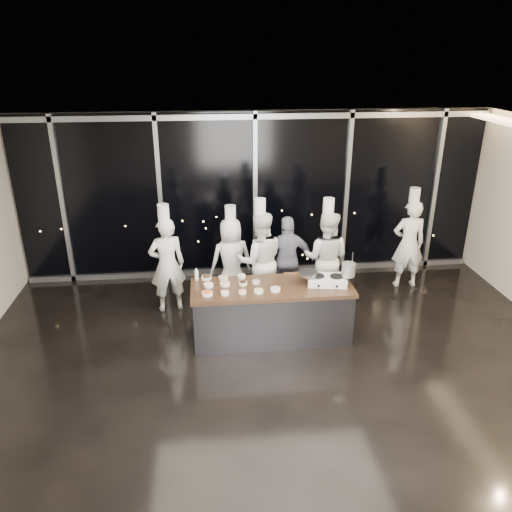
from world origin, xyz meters
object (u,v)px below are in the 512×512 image
Objects in this scene: guest at (288,260)px; chef_side at (409,243)px; frying_pan at (307,273)px; stock_pot at (348,270)px; demo_counter at (272,312)px; chef_right at (326,257)px; stove at (327,280)px; chef_far_left at (167,264)px; chef_center at (260,260)px; chef_left at (231,259)px.

chef_side is (2.36, 0.39, 0.07)m from guest.
frying_pan is 0.62m from stock_pot.
demo_counter is 1.61m from chef_right.
frying_pan is 1.19m from guest.
chef_side reaches higher than stove.
stove is at bearing 104.81° from guest.
stock_pot reaches higher than demo_counter.
chef_far_left is at bearing 22.22° from chef_right.
guest is (0.51, 0.15, -0.08)m from chef_center.
guest is at bearing 10.48° from chef_side.
chef_center reaches higher than chef_far_left.
frying_pan is 2.74m from chef_side.
guest is 0.83× the size of chef_right.
chef_center is at bearing 13.33° from guest.
stove is 0.33× the size of chef_far_left.
chef_left is at bearing 5.08° from chef_side.
chef_left is at bearing 144.37° from stove.
demo_counter is 3.26m from chef_side.
stock_pot is at bearing 0.69° from stove.
chef_right reaches higher than chef_far_left.
chef_side is at bearing -141.20° from chef_right.
chef_center is (0.47, -0.31, 0.09)m from chef_left.
chef_side is (1.95, 1.61, -0.09)m from stove.
chef_left is (-1.09, 1.32, -0.28)m from frying_pan.
chef_center is at bearing 93.50° from demo_counter.
frying_pan is at bearing 35.65° from chef_side.
demo_counter is 0.99m from stove.
stove is 2.54m from chef_side.
stove is 3.09× the size of stock_pot.
stock_pot is at bearing 143.63° from chef_far_left.
chef_side reaches higher than guest.
chef_right is (-0.06, 1.16, -0.28)m from stock_pot.
frying_pan is (0.55, 0.06, 0.61)m from demo_counter.
frying_pan is at bearing 169.92° from stock_pot.
stock_pot reaches higher than stove.
chef_center reaches higher than chef_side.
frying_pan is at bearing 6.15° from demo_counter.
stove is at bearing 171.56° from stock_pot.
guest is at bearing 157.66° from chef_left.
guest is (0.45, 1.22, 0.34)m from demo_counter.
guest is (-0.71, 1.27, -0.35)m from stock_pot.
chef_center reaches higher than chef_right.
chef_side is at bearing 170.68° from chef_left.
chef_far_left is 0.99× the size of chef_right.
stock_pot is at bearing 46.30° from chef_side.
demo_counter is 4.51× the size of frying_pan.
chef_side is at bearing 45.26° from stock_pot.
guest is 0.83× the size of chef_side.
chef_left is 1.66m from chef_right.
chef_far_left is at bearing 145.67° from demo_counter.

